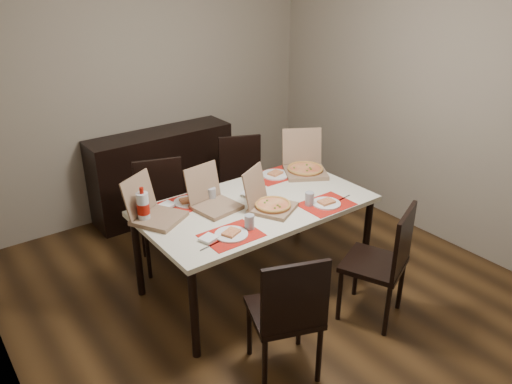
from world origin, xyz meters
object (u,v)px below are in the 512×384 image
(pizza_box_center, at_px, (269,203))
(dip_bowl, at_px, (249,194))
(chair_far_left, at_px, (162,209))
(dining_table, at_px, (256,211))
(chair_far_right, at_px, (243,180))
(chair_near_left, at_px, (288,312))
(soda_bottle, at_px, (143,208))
(sideboard, at_px, (163,173))
(chair_near_right, at_px, (384,260))

(pizza_box_center, relative_size, dip_bowl, 3.77)
(chair_far_left, bearing_deg, dip_bowl, -53.98)
(dining_table, relative_size, pizza_box_center, 4.02)
(chair_far_right, distance_m, pizza_box_center, 1.17)
(chair_far_left, bearing_deg, dining_table, -61.51)
(chair_far_left, bearing_deg, pizza_box_center, -63.99)
(chair_near_left, height_order, soda_bottle, soda_bottle)
(sideboard, relative_size, chair_near_left, 1.61)
(chair_near_right, bearing_deg, chair_near_left, -177.83)
(pizza_box_center, xyz_separation_m, soda_bottle, (-0.86, 0.38, 0.06))
(chair_far_right, bearing_deg, chair_near_right, -90.42)
(chair_near_left, bearing_deg, pizza_box_center, 59.11)
(dining_table, relative_size, dip_bowl, 15.14)
(dining_table, height_order, chair_far_left, chair_far_left)
(chair_near_right, relative_size, dip_bowl, 7.82)
(dining_table, bearing_deg, dip_bowl, 76.15)
(soda_bottle, bearing_deg, chair_near_right, -41.16)
(chair_near_left, bearing_deg, sideboard, 79.79)
(chair_near_left, distance_m, pizza_box_center, 0.98)
(dip_bowl, xyz_separation_m, soda_bottle, (-0.87, 0.09, 0.10))
(chair_near_left, distance_m, chair_near_right, 0.94)
(chair_near_left, height_order, chair_far_right, same)
(dining_table, bearing_deg, sideboard, 89.60)
(chair_far_left, height_order, soda_bottle, soda_bottle)
(chair_far_left, bearing_deg, soda_bottle, -126.19)
(chair_near_right, xyz_separation_m, soda_bottle, (-1.32, 1.15, 0.35))
(chair_near_left, relative_size, dip_bowl, 7.82)
(dining_table, bearing_deg, chair_far_right, 60.67)
(sideboard, distance_m, chair_far_left, 0.98)
(chair_far_left, xyz_separation_m, pizza_box_center, (0.45, -0.93, 0.29))
(chair_near_right, bearing_deg, dining_table, 118.15)
(chair_near_left, xyz_separation_m, chair_near_right, (0.94, 0.04, 0.00))
(chair_far_right, distance_m, soda_bottle, 1.52)
(sideboard, height_order, chair_far_right, chair_far_right)
(chair_near_right, height_order, chair_far_right, same)
(chair_far_right, height_order, soda_bottle, soda_bottle)
(chair_far_left, xyz_separation_m, dip_bowl, (0.47, -0.64, 0.25))
(dip_bowl, relative_size, soda_bottle, 0.43)
(chair_near_left, bearing_deg, dining_table, 64.10)
(sideboard, bearing_deg, soda_bottle, -120.71)
(pizza_box_center, bearing_deg, chair_near_right, -59.03)
(chair_near_right, bearing_deg, chair_far_right, 89.58)
(chair_near_right, relative_size, soda_bottle, 3.39)
(chair_far_right, bearing_deg, chair_near_left, -117.59)
(chair_near_right, bearing_deg, chair_far_left, 118.31)
(chair_far_right, bearing_deg, dip_bowl, -122.04)
(sideboard, xyz_separation_m, soda_bottle, (-0.84, -1.42, 0.42))
(sideboard, height_order, soda_bottle, soda_bottle)
(chair_near_left, height_order, chair_far_left, same)
(dining_table, relative_size, chair_near_left, 1.94)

